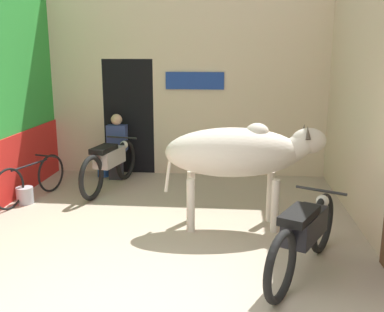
{
  "coord_description": "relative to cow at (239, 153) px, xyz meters",
  "views": [
    {
      "loc": [
        0.9,
        -3.5,
        2.34
      ],
      "look_at": [
        0.36,
        2.23,
        0.99
      ],
      "focal_mm": 42.0,
      "sensor_mm": 36.0,
      "label": 1
    }
  ],
  "objects": [
    {
      "name": "wall_back_with_doorway",
      "position": [
        -1.32,
        2.86,
        0.59
      ],
      "size": [
        5.24,
        0.93,
        3.69
      ],
      "color": "beige",
      "rests_on": "ground_plane"
    },
    {
      "name": "wall_right_with_door",
      "position": [
        1.74,
        0.1,
        0.79
      ],
      "size": [
        0.22,
        4.96,
        3.69
      ],
      "color": "beige",
      "rests_on": "ground_plane"
    },
    {
      "name": "cow",
      "position": [
        0.0,
        0.0,
        0.0
      ],
      "size": [
        2.16,
        0.84,
        1.43
      ],
      "color": "beige",
      "rests_on": "ground_plane"
    },
    {
      "name": "motorcycle_near",
      "position": [
        0.69,
        -1.3,
        -0.56
      ],
      "size": [
        0.99,
        1.83,
        0.82
      ],
      "color": "black",
      "rests_on": "ground_plane"
    },
    {
      "name": "motorcycle_far",
      "position": [
        -2.2,
        1.52,
        -0.55
      ],
      "size": [
        0.62,
        2.0,
        0.83
      ],
      "color": "black",
      "rests_on": "ground_plane"
    },
    {
      "name": "bicycle",
      "position": [
        -3.29,
        0.81,
        -0.69
      ],
      "size": [
        0.58,
        1.56,
        0.66
      ],
      "color": "black",
      "rests_on": "ground_plane"
    },
    {
      "name": "shopkeeper_seated",
      "position": [
        -2.25,
        2.23,
        -0.38
      ],
      "size": [
        0.36,
        0.33,
        1.21
      ],
      "color": "#282833",
      "rests_on": "ground_plane"
    },
    {
      "name": "plastic_stool",
      "position": [
        -2.55,
        2.28,
        -0.78
      ],
      "size": [
        0.31,
        0.31,
        0.47
      ],
      "color": "#2856B2",
      "rests_on": "ground_plane"
    },
    {
      "name": "bucket",
      "position": [
        -3.33,
        0.63,
        -0.9
      ],
      "size": [
        0.26,
        0.26,
        0.26
      ],
      "color": "#A8A8B2",
      "rests_on": "ground_plane"
    }
  ]
}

